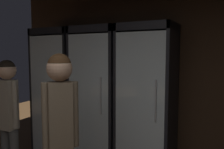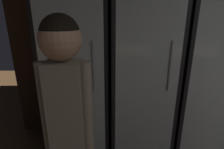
% 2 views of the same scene
% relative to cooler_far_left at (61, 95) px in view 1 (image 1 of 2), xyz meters
% --- Properties ---
extents(wall_back, '(6.00, 0.06, 2.80)m').
position_rel_cooler_far_left_xyz_m(wall_back, '(2.11, 0.29, 0.38)').
color(wall_back, '#382619').
rests_on(wall_back, ground).
extents(cooler_far_left, '(0.71, 0.60, 2.08)m').
position_rel_cooler_far_left_xyz_m(cooler_far_left, '(0.00, 0.00, 0.00)').
color(cooler_far_left, black).
rests_on(cooler_far_left, ground).
extents(cooler_left, '(0.71, 0.60, 2.08)m').
position_rel_cooler_far_left_xyz_m(cooler_left, '(0.75, -0.00, -0.00)').
color(cooler_left, black).
rests_on(cooler_left, ground).
extents(cooler_center, '(0.71, 0.60, 2.08)m').
position_rel_cooler_far_left_xyz_m(cooler_center, '(1.49, -0.00, -0.00)').
color(cooler_center, black).
rests_on(cooler_center, ground).
extents(shopper_near, '(0.29, 0.21, 1.62)m').
position_rel_cooler_far_left_xyz_m(shopper_near, '(0.13, -1.12, -0.00)').
color(shopper_near, '#4C4C4C').
rests_on(shopper_near, ground).
extents(shopper_far, '(0.24, 0.25, 1.70)m').
position_rel_cooler_far_left_xyz_m(shopper_far, '(1.16, -1.39, 0.09)').
color(shopper_far, brown).
rests_on(shopper_far, ground).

